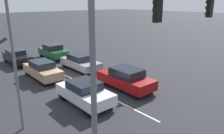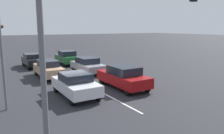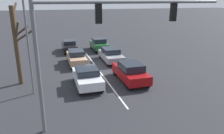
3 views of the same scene
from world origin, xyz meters
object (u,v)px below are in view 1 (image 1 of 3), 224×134
at_px(car_maroon_leftlane_front, 126,78).
at_px(car_gray_leftlane_second, 80,62).
at_px(street_lamp_right_shoulder, 16,47).
at_px(traffic_signal_gantry, 153,35).
at_px(car_tan_midlane_second, 42,70).
at_px(car_darkgreen_leftlane_third, 53,51).
at_px(car_black_midlane_third, 17,57).
at_px(car_silver_midlane_front, 85,92).

relative_size(car_maroon_leftlane_front, car_gray_leftlane_second, 1.00).
bearing_deg(street_lamp_right_shoulder, traffic_signal_gantry, 123.51).
distance_m(car_tan_midlane_second, car_darkgreen_leftlane_third, 6.99).
height_order(car_darkgreen_leftlane_third, traffic_signal_gantry, traffic_signal_gantry).
relative_size(car_tan_midlane_second, car_darkgreen_leftlane_third, 1.10).
height_order(car_maroon_leftlane_front, car_tan_midlane_second, car_maroon_leftlane_front).
height_order(car_darkgreen_leftlane_third, car_black_midlane_third, car_darkgreen_leftlane_third).
bearing_deg(car_tan_midlane_second, car_gray_leftlane_second, -179.52).
bearing_deg(traffic_signal_gantry, car_maroon_leftlane_front, -126.70).
distance_m(car_maroon_leftlane_front, car_silver_midlane_front, 3.78).
relative_size(car_tan_midlane_second, street_lamp_right_shoulder, 0.59).
distance_m(car_maroon_leftlane_front, car_darkgreen_leftlane_third, 12.17).
height_order(car_maroon_leftlane_front, car_silver_midlane_front, car_maroon_leftlane_front).
bearing_deg(street_lamp_right_shoulder, car_black_midlane_third, -106.66).
bearing_deg(car_gray_leftlane_second, car_tan_midlane_second, 0.48).
bearing_deg(car_gray_leftlane_second, car_black_midlane_third, -57.33).
height_order(car_maroon_leftlane_front, car_darkgreen_leftlane_third, car_maroon_leftlane_front).
xyz_separation_m(car_black_midlane_third, street_lamp_right_shoulder, (3.89, 12.99, 3.59)).
distance_m(car_black_midlane_third, traffic_signal_gantry, 18.83).
xyz_separation_m(car_maroon_leftlane_front, car_gray_leftlane_second, (-0.09, -6.39, -0.06)).
relative_size(car_maroon_leftlane_front, car_tan_midlane_second, 1.03).
relative_size(car_gray_leftlane_second, car_black_midlane_third, 1.05).
bearing_deg(car_darkgreen_leftlane_third, car_gray_leftlane_second, 89.99).
bearing_deg(car_tan_midlane_second, car_black_midlane_third, -89.17).
relative_size(car_darkgreen_leftlane_third, car_black_midlane_third, 0.94).
height_order(car_silver_midlane_front, car_darkgreen_leftlane_third, car_darkgreen_leftlane_third).
bearing_deg(car_maroon_leftlane_front, car_tan_midlane_second, -59.19).
relative_size(car_tan_midlane_second, car_black_midlane_third, 1.03).
xyz_separation_m(car_maroon_leftlane_front, car_darkgreen_leftlane_third, (-0.09, -12.17, -0.00)).
height_order(car_gray_leftlane_second, street_lamp_right_shoulder, street_lamp_right_shoulder).
distance_m(car_tan_midlane_second, traffic_signal_gantry, 12.86).
bearing_deg(car_maroon_leftlane_front, traffic_signal_gantry, 53.30).
height_order(car_tan_midlane_second, traffic_signal_gantry, traffic_signal_gantry).
xyz_separation_m(car_silver_midlane_front, traffic_signal_gantry, (0.48, 5.65, 4.39)).
distance_m(car_darkgreen_leftlane_third, traffic_signal_gantry, 18.91).
distance_m(car_maroon_leftlane_front, traffic_signal_gantry, 8.35).
bearing_deg(traffic_signal_gantry, street_lamp_right_shoulder, -56.49).
relative_size(car_silver_midlane_front, car_black_midlane_third, 0.96).
bearing_deg(street_lamp_right_shoulder, car_silver_midlane_front, -175.05).
height_order(car_black_midlane_third, traffic_signal_gantry, traffic_signal_gantry).
height_order(traffic_signal_gantry, street_lamp_right_shoulder, street_lamp_right_shoulder).
xyz_separation_m(car_gray_leftlane_second, car_black_midlane_third, (3.97, -6.20, 0.00)).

